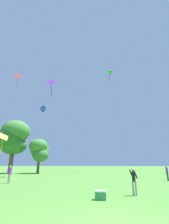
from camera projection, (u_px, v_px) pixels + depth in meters
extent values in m
cube|color=purple|center=(51.00, 82.00, 29.97)|extent=(2.50, 1.51, 1.81)
cylinder|color=#3F382D|center=(51.00, 82.00, 29.97)|extent=(1.05, 1.18, 0.96)
cylinder|color=black|center=(51.00, 90.00, 29.33)|extent=(0.41, 0.29, 2.14)
cylinder|color=silver|center=(31.00, 122.00, 25.46)|extent=(3.76, 4.80, 16.11)
cube|color=red|center=(18.00, 76.00, 36.56)|extent=(1.65, 1.16, 1.39)
cylinder|color=#3F382D|center=(18.00, 76.00, 36.56)|extent=(1.38, 0.24, 0.67)
cylinder|color=red|center=(17.00, 82.00, 36.01)|extent=(0.35, 0.16, 2.07)
cube|color=yellow|center=(3.00, 137.00, 29.16)|extent=(1.49, 1.94, 1.47)
cylinder|color=#3F382D|center=(3.00, 137.00, 29.16)|extent=(1.30, 0.64, 0.76)
cylinder|color=yellow|center=(2.00, 147.00, 28.79)|extent=(0.42, 0.50, 2.54)
cone|color=green|center=(110.00, 71.00, 47.01)|extent=(2.14, 2.10, 1.84)
cylinder|color=black|center=(109.00, 77.00, 46.31)|extent=(0.51, 0.42, 2.55)
cylinder|color=silver|center=(118.00, 111.00, 38.07)|extent=(2.90, 9.48, 27.37)
cone|color=blue|center=(41.00, 108.00, 45.67)|extent=(2.60, 2.49, 2.24)
cylinder|color=yellow|center=(41.00, 117.00, 45.08)|extent=(0.21, 0.51, 3.55)
cylinder|color=silver|center=(29.00, 135.00, 38.29)|extent=(0.29, 10.17, 16.68)
cylinder|color=#2D3351|center=(168.00, 177.00, 18.06)|extent=(0.11, 0.11, 0.79)
cylinder|color=#2D3351|center=(168.00, 177.00, 17.90)|extent=(0.11, 0.11, 0.79)
cube|color=purple|center=(167.00, 170.00, 18.19)|extent=(0.19, 0.21, 0.59)
cylinder|color=purple|center=(166.00, 169.00, 18.35)|extent=(0.10, 0.27, 0.55)
cylinder|color=purple|center=(167.00, 169.00, 18.12)|extent=(0.10, 0.27, 0.55)
sphere|color=tan|center=(166.00, 167.00, 18.32)|extent=(0.22, 0.22, 0.22)
cylinder|color=gray|center=(133.00, 188.00, 9.55)|extent=(0.10, 0.10, 0.75)
cylinder|color=gray|center=(136.00, 189.00, 9.50)|extent=(0.10, 0.10, 0.75)
cube|color=black|center=(134.00, 176.00, 9.73)|extent=(0.21, 0.20, 0.56)
cylinder|color=black|center=(131.00, 174.00, 9.81)|extent=(0.26, 0.11, 0.53)
cylinder|color=black|center=(135.00, 174.00, 9.74)|extent=(0.26, 0.11, 0.53)
sphere|color=tan|center=(133.00, 170.00, 9.85)|extent=(0.21, 0.21, 0.21)
cylinder|color=gray|center=(8.00, 179.00, 15.53)|extent=(0.11, 0.11, 0.80)
cylinder|color=gray|center=(10.00, 179.00, 15.68)|extent=(0.11, 0.11, 0.80)
cube|color=purple|center=(10.00, 171.00, 15.82)|extent=(0.21, 0.23, 0.60)
cylinder|color=purple|center=(9.00, 170.00, 15.76)|extent=(0.12, 0.28, 0.56)
cylinder|color=purple|center=(11.00, 170.00, 15.98)|extent=(0.12, 0.28, 0.56)
sphere|color=tan|center=(11.00, 167.00, 15.95)|extent=(0.22, 0.22, 0.22)
cylinder|color=brown|center=(12.00, 153.00, 33.66)|extent=(0.81, 0.81, 8.09)
ellipsoid|color=#387533|center=(13.00, 145.00, 34.70)|extent=(5.38, 5.38, 3.88)
ellipsoid|color=#2D6628|center=(11.00, 138.00, 34.13)|extent=(5.07, 5.07, 5.12)
ellipsoid|color=#427F38|center=(16.00, 131.00, 35.11)|extent=(5.93, 5.93, 4.83)
cylinder|color=brown|center=(39.00, 160.00, 33.74)|extent=(0.52, 0.52, 5.15)
ellipsoid|color=#387533|center=(41.00, 155.00, 33.53)|extent=(3.26, 3.26, 2.78)
ellipsoid|color=#427F38|center=(40.00, 151.00, 34.90)|extent=(3.98, 3.98, 2.71)
ellipsoid|color=#427F38|center=(38.00, 146.00, 34.16)|extent=(3.82, 3.82, 2.99)
cube|color=#2D8C47|center=(101.00, 196.00, 8.31)|extent=(0.56, 0.36, 0.38)
cube|color=white|center=(101.00, 191.00, 8.38)|extent=(0.60, 0.40, 0.06)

